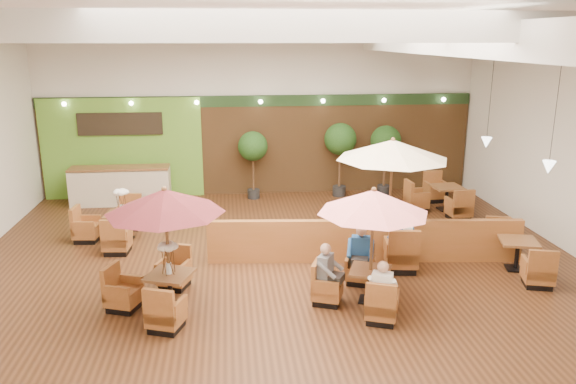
{
  "coord_description": "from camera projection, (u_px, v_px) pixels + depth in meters",
  "views": [
    {
      "loc": [
        -1.09,
        -12.12,
        4.99
      ],
      "look_at": [
        0.3,
        0.5,
        1.5
      ],
      "focal_mm": 35.0,
      "sensor_mm": 36.0,
      "label": 1
    }
  ],
  "objects": [
    {
      "name": "room",
      "position": [
        283.0,
        98.0,
        13.29
      ],
      "size": [
        14.04,
        14.0,
        5.52
      ],
      "color": "#381E0F",
      "rests_on": "ground"
    },
    {
      "name": "service_counter",
      "position": [
        121.0,
        186.0,
        17.33
      ],
      "size": [
        3.0,
        0.75,
        1.18
      ],
      "color": "beige",
      "rests_on": "ground"
    },
    {
      "name": "booth_divider",
      "position": [
        365.0,
        241.0,
        12.85
      ],
      "size": [
        7.2,
        0.87,
        1.0
      ],
      "primitive_type": "cube",
      "rotation": [
        0.0,
        0.0,
        -0.1
      ],
      "color": "brown",
      "rests_on": "ground"
    },
    {
      "name": "table_0",
      "position": [
        163.0,
        222.0,
        10.33
      ],
      "size": [
        2.35,
        2.48,
        2.4
      ],
      "rotation": [
        0.0,
        0.0,
        -0.35
      ],
      "color": "brown",
      "rests_on": "ground"
    },
    {
      "name": "table_1",
      "position": [
        370.0,
        220.0,
        10.59
      ],
      "size": [
        2.26,
        2.4,
        2.32
      ],
      "rotation": [
        0.0,
        0.0,
        -0.36
      ],
      "color": "brown",
      "rests_on": "ground"
    },
    {
      "name": "table_2",
      "position": [
        388.0,
        172.0,
        12.92
      ],
      "size": [
        2.72,
        2.83,
        2.82
      ],
      "rotation": [
        0.0,
        0.0,
        -0.15
      ],
      "color": "brown",
      "rests_on": "ground"
    },
    {
      "name": "table_3",
      "position": [
        114.0,
        224.0,
        14.22
      ],
      "size": [
        1.69,
        2.48,
        1.5
      ],
      "rotation": [
        0.0,
        0.0,
        -0.1
      ],
      "color": "brown",
      "rests_on": "ground"
    },
    {
      "name": "table_4",
      "position": [
        517.0,
        255.0,
        12.45
      ],
      "size": [
        0.97,
        2.47,
        0.88
      ],
      "rotation": [
        0.0,
        0.0,
        -0.27
      ],
      "color": "brown",
      "rests_on": "ground"
    },
    {
      "name": "table_5",
      "position": [
        438.0,
        199.0,
        16.77
      ],
      "size": [
        1.7,
        2.51,
        0.93
      ],
      "rotation": [
        0.0,
        0.0,
        0.07
      ],
      "color": "brown",
      "rests_on": "ground"
    },
    {
      "name": "topiary_0",
      "position": [
        253.0,
        149.0,
        17.68
      ],
      "size": [
        0.93,
        0.93,
        2.17
      ],
      "color": "black",
      "rests_on": "ground"
    },
    {
      "name": "topiary_1",
      "position": [
        340.0,
        142.0,
        17.93
      ],
      "size": [
        1.03,
        1.03,
        2.39
      ],
      "color": "black",
      "rests_on": "ground"
    },
    {
      "name": "topiary_2",
      "position": [
        386.0,
        143.0,
        18.11
      ],
      "size": [
        0.98,
        0.98,
        2.29
      ],
      "color": "black",
      "rests_on": "ground"
    },
    {
      "name": "diner_0",
      "position": [
        382.0,
        284.0,
        10.03
      ],
      "size": [
        0.41,
        0.39,
        0.74
      ],
      "rotation": [
        0.0,
        0.0,
        -0.42
      ],
      "color": "white",
      "rests_on": "ground"
    },
    {
      "name": "diner_1",
      "position": [
        361.0,
        249.0,
        11.64
      ],
      "size": [
        0.43,
        0.39,
        0.8
      ],
      "rotation": [
        0.0,
        0.0,
        2.85
      ],
      "color": "#235699",
      "rests_on": "ground"
    },
    {
      "name": "diner_2",
      "position": [
        328.0,
        267.0,
        10.75
      ],
      "size": [
        0.42,
        0.43,
        0.76
      ],
      "rotation": [
        0.0,
        0.0,
        4.18
      ],
      "color": "slate",
      "rests_on": "ground"
    },
    {
      "name": "diner_3",
      "position": [
        402.0,
        238.0,
        12.27
      ],
      "size": [
        0.43,
        0.35,
        0.85
      ],
      "rotation": [
        0.0,
        0.0,
        -0.08
      ],
      "color": "#235699",
      "rests_on": "ground"
    },
    {
      "name": "diner_4",
      "position": [
        402.0,
        237.0,
        12.27
      ],
      "size": [
        0.47,
        0.42,
        0.86
      ],
      "rotation": [
        0.0,
        0.0,
        -0.3
      ],
      "color": "white",
      "rests_on": "ground"
    }
  ]
}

